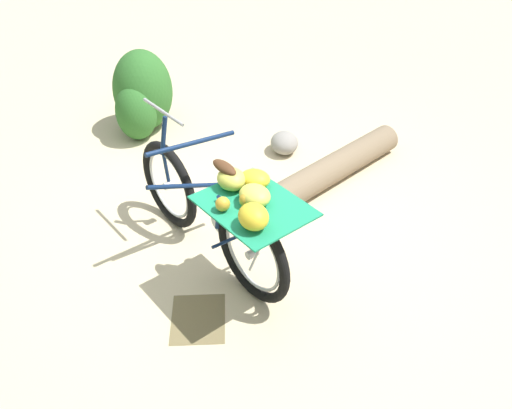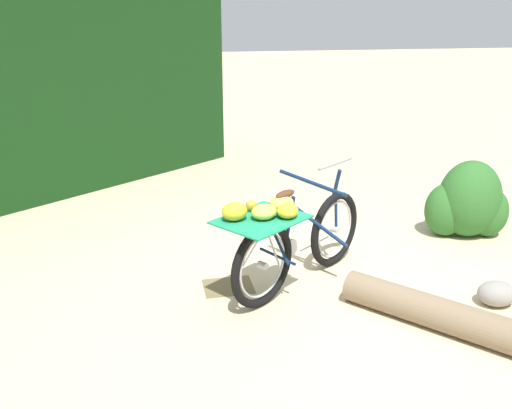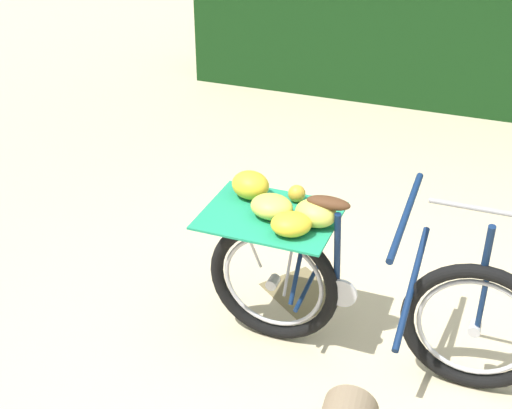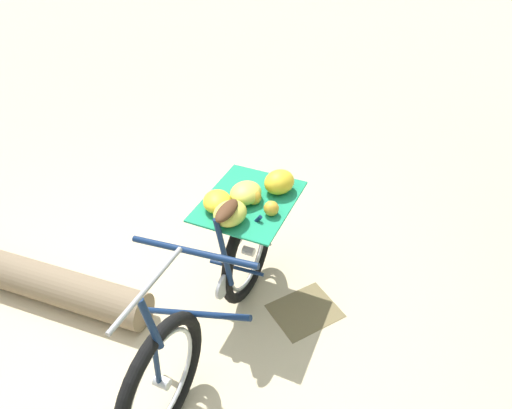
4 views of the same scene
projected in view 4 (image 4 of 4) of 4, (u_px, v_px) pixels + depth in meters
ground_plane at (162, 342)px, 2.84m from camera, size 60.00×60.00×0.00m
bicycle at (221, 278)px, 2.62m from camera, size 1.61×1.30×1.03m
fallen_log at (32, 278)px, 3.11m from camera, size 1.38×1.54×0.26m
leaf_litter_patch at (305, 311)px, 3.04m from camera, size 0.44×0.36×0.01m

